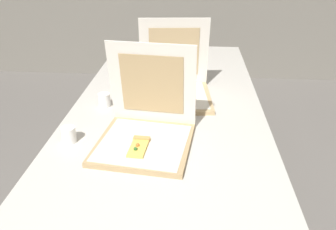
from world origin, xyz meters
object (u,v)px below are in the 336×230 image
Objects in this scene: pizza_box_middle at (175,87)px; cup_white_far at (137,76)px; cup_white_mid at (104,100)px; pizza_box_front at (146,130)px; table at (167,117)px; cup_white_near_left at (69,135)px.

pizza_box_middle reaches higher than cup_white_far.
cup_white_far is (-0.24, 0.21, -0.02)m from pizza_box_middle.
pizza_box_front is at bearing -51.92° from cup_white_mid.
cup_white_far is at bearing 119.16° from table.
cup_white_near_left reaches higher than table.
pizza_box_front is 0.70m from cup_white_far.
cup_white_mid is 1.00× the size of cup_white_far.
cup_white_mid is 0.37m from cup_white_far.
pizza_box_middle is at bearing 22.46° from cup_white_mid.
table is at bearing -3.31° from cup_white_mid.
pizza_box_middle is (0.03, 0.16, 0.10)m from table.
pizza_box_middle is 6.02× the size of cup_white_near_left.
pizza_box_front is 0.49m from pizza_box_middle.
pizza_box_front reaches higher than cup_white_far.
cup_white_mid reaches higher than table.
pizza_box_middle reaches higher than cup_white_mid.
cup_white_far is (-0.21, 0.37, 0.08)m from table.
pizza_box_middle is at bearing 85.41° from pizza_box_front.
cup_white_far is at bearing 72.17° from cup_white_mid.
cup_white_near_left is at bearing -104.32° from cup_white_far.
pizza_box_front is at bearing -106.31° from pizza_box_middle.
table is 33.30× the size of cup_white_far.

